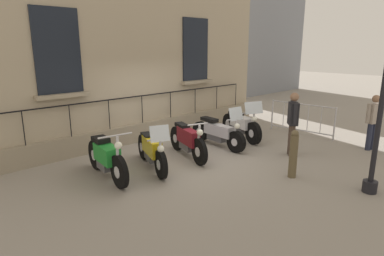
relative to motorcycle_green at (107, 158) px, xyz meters
name	(u,v)px	position (x,y,z in m)	size (l,w,h in m)	color
ground_plane	(189,156)	(0.19, 2.31, -0.46)	(60.00, 60.00, 0.00)	gray
building_facade	(130,10)	(-2.30, 2.31, 3.40)	(0.82, 10.73, 7.92)	tan
motorcycle_green	(107,158)	(0.00, 0.00, 0.00)	(2.04, 0.73, 1.12)	black
motorcycle_yellow	(152,151)	(0.20, 1.08, -0.03)	(1.99, 0.87, 1.20)	black
motorcycle_maroon	(188,141)	(0.20, 2.26, -0.01)	(1.97, 0.79, 1.03)	black
motorcycle_silver	(218,133)	(0.13, 3.53, -0.05)	(2.10, 0.57, 1.26)	black
motorcycle_white	(241,125)	(0.07, 4.68, -0.02)	(1.99, 0.96, 1.28)	black
crowd_barrier	(302,118)	(1.13, 6.51, 0.10)	(2.18, 0.20, 1.05)	#B7B7BF
bollard	(293,154)	(2.82, 3.01, 0.09)	(0.18, 0.18, 1.09)	brown
pedestrian_standing	(293,120)	(1.99, 4.37, 0.49)	(0.40, 0.42, 1.69)	#47382D
pedestrian_walking	(373,120)	(3.31, 6.41, 0.41)	(0.33, 0.51, 1.56)	#23283D
distant_building	(250,30)	(-6.70, 14.08, 3.34)	(3.56, 6.84, 7.60)	gray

